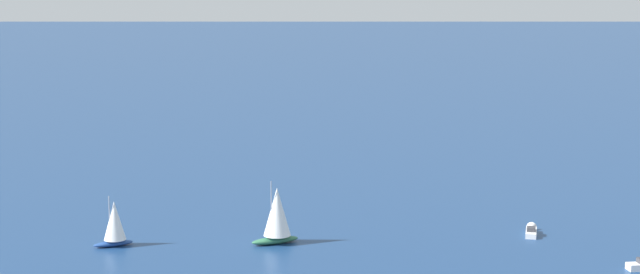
% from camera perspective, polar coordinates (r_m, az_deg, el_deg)
% --- Properties ---
extents(motorboat_near_centre, '(6.89, 3.65, 1.94)m').
position_cam_1_polar(motorboat_near_centre, '(170.55, 11.84, -5.21)').
color(motorboat_near_centre, white).
rests_on(motorboat_near_centre, ground_plane).
extents(sailboat_far_port, '(6.18, 5.07, 8.11)m').
position_cam_1_polar(sailboat_far_port, '(162.05, -11.54, -4.79)').
color(sailboat_far_port, '#23478C').
rests_on(sailboat_far_port, ground_plane).
extents(sailboat_offshore, '(7.74, 6.40, 10.18)m').
position_cam_1_polar(sailboat_offshore, '(160.27, -2.45, -4.42)').
color(sailboat_offshore, '#33704C').
rests_on(sailboat_offshore, ground_plane).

